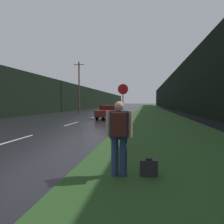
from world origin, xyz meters
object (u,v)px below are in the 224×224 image
at_px(suitcase, 149,168).
at_px(car_passing_near, 109,112).
at_px(stop_sign, 123,101).
at_px(hitchhiker_with_backpack, 119,134).

relative_size(suitcase, car_passing_near, 0.09).
height_order(stop_sign, car_passing_near, stop_sign).
xyz_separation_m(hitchhiker_with_backpack, suitcase, (0.65, 0.13, -0.77)).
distance_m(suitcase, car_passing_near, 15.91).
bearing_deg(hitchhiker_with_backpack, car_passing_near, 95.12).
height_order(suitcase, car_passing_near, car_passing_near).
bearing_deg(suitcase, car_passing_near, 97.50).
relative_size(hitchhiker_with_backpack, suitcase, 4.03).
bearing_deg(suitcase, hitchhiker_with_backpack, -174.81).
height_order(hitchhiker_with_backpack, car_passing_near, hitchhiker_with_backpack).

